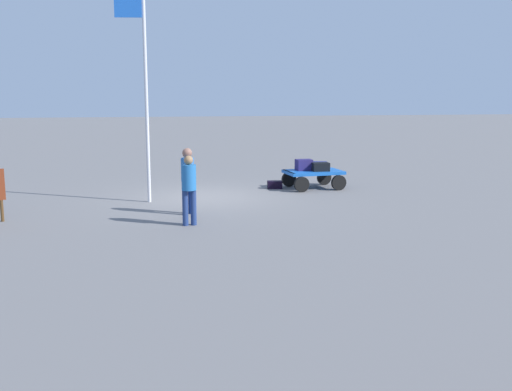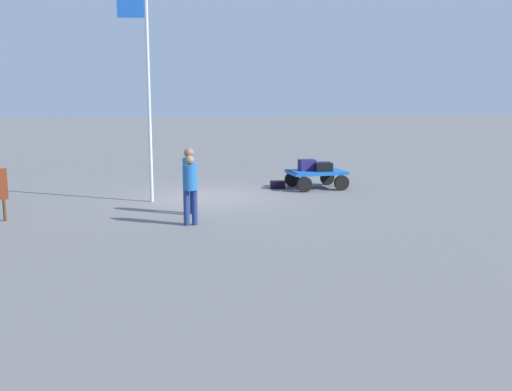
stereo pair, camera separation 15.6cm
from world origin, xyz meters
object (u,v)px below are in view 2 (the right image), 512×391
object	(u,v)px
luggage_cart	(316,175)
suitcase_olive	(324,167)
suitcase_dark	(322,166)
suitcase_grey	(307,165)
worker_lead	(189,175)
worker_trailing	(190,185)
suitcase_maroon	(278,185)
flagpole	(145,82)

from	to	relation	value
luggage_cart	suitcase_olive	bearing A→B (deg)	143.59
luggage_cart	suitcase_dark	distance (m)	0.49
suitcase_grey	worker_lead	xyz separation A→B (m)	(4.08, 3.67, 0.25)
luggage_cart	worker_lead	xyz separation A→B (m)	(4.36, 3.55, 0.59)
worker_trailing	suitcase_grey	bearing A→B (deg)	-129.60
suitcase_dark	suitcase_maroon	distance (m)	1.64
worker_lead	flagpole	distance (m)	3.31
luggage_cart	suitcase_olive	xyz separation A→B (m)	(-0.22, 0.16, 0.29)
suitcase_olive	worker_trailing	bearing A→B (deg)	45.54
suitcase_dark	worker_trailing	xyz separation A→B (m)	(4.68, 5.16, 0.27)
suitcase_maroon	worker_trailing	size ratio (longest dim) A/B	0.30
suitcase_maroon	worker_lead	xyz separation A→B (m)	(3.10, 3.73, 0.91)
suitcase_olive	worker_trailing	distance (m)	6.61
suitcase_dark	suitcase_olive	size ratio (longest dim) A/B	1.13
suitcase_grey	worker_trailing	bearing A→B (deg)	50.40
worker_trailing	flagpole	xyz separation A→B (m)	(1.04, -3.30, 2.46)
luggage_cart	suitcase_dark	world-z (taller)	suitcase_dark
suitcase_grey	suitcase_dark	xyz separation A→B (m)	(-0.55, -0.17, -0.06)
worker_lead	suitcase_grey	bearing A→B (deg)	-138.02
worker_lead	suitcase_dark	bearing A→B (deg)	-140.38
suitcase_grey	suitcase_olive	bearing A→B (deg)	150.49
suitcase_grey	worker_lead	distance (m)	5.49
suitcase_grey	worker_trailing	world-z (taller)	worker_trailing
suitcase_grey	suitcase_dark	distance (m)	0.58
suitcase_maroon	worker_lead	distance (m)	4.94
luggage_cart	worker_trailing	world-z (taller)	worker_trailing
suitcase_grey	worker_lead	bearing A→B (deg)	41.98
worker_lead	worker_trailing	distance (m)	1.32
worker_trailing	flagpole	distance (m)	4.24
luggage_cart	worker_lead	size ratio (longest dim) A/B	1.13
suitcase_dark	flagpole	size ratio (longest dim) A/B	0.11
suitcase_dark	suitcase_maroon	size ratio (longest dim) A/B	1.23
suitcase_maroon	suitcase_olive	bearing A→B (deg)	166.84
suitcase_dark	worker_lead	distance (m)	6.02
luggage_cart	suitcase_grey	size ratio (longest dim) A/B	3.57
suitcase_dark	luggage_cart	bearing A→B (deg)	46.35
suitcase_grey	suitcase_dark	size ratio (longest dim) A/B	0.89
suitcase_olive	flagpole	xyz separation A→B (m)	(5.66, 1.41, 2.72)
suitcase_olive	worker_trailing	size ratio (longest dim) A/B	0.33
suitcase_olive	suitcase_maroon	size ratio (longest dim) A/B	1.09
worker_trailing	flagpole	world-z (taller)	flagpole
luggage_cart	suitcase_grey	xyz separation A→B (m)	(0.28, -0.12, 0.33)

